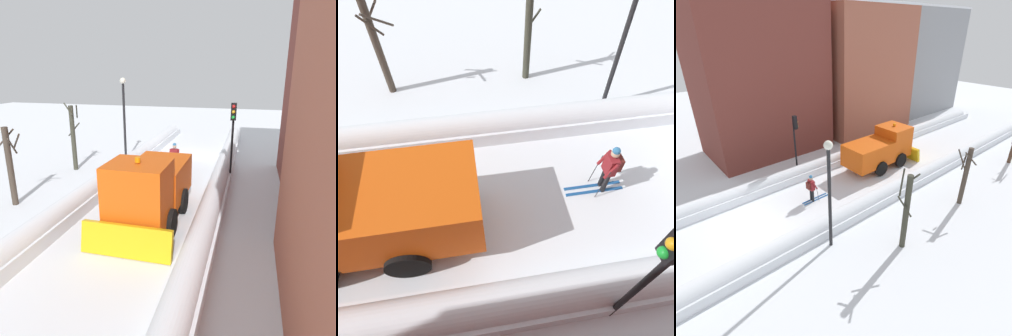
{
  "view_description": "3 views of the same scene",
  "coord_description": "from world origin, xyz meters",
  "views": [
    {
      "loc": [
        -4.3,
        22.42,
        6.07
      ],
      "look_at": [
        -0.58,
        8.13,
        1.49
      ],
      "focal_mm": 34.15,
      "sensor_mm": 36.0,
      "label": 1
    },
    {
      "loc": [
        -4.64,
        7.83,
        7.52
      ],
      "look_at": [
        0.06,
        7.07,
        1.57
      ],
      "focal_mm": 31.48,
      "sensor_mm": 36.0,
      "label": 2
    },
    {
      "loc": [
        12.12,
        -3.57,
        9.66
      ],
      "look_at": [
        0.19,
        6.57,
        1.51
      ],
      "focal_mm": 29.2,
      "sensor_mm": 36.0,
      "label": 3
    }
  ],
  "objects": [
    {
      "name": "skier",
      "position": [
        0.06,
        4.09,
        1.0
      ],
      "size": [
        0.62,
        1.8,
        1.81
      ],
      "color": "black",
      "rests_on": "ground"
    },
    {
      "name": "street_lamp",
      "position": [
        3.86,
        2.61,
        3.49
      ],
      "size": [
        0.4,
        0.4,
        5.55
      ],
      "color": "black",
      "rests_on": "ground"
    },
    {
      "name": "snowbank_left",
      "position": [
        -2.9,
        10.0,
        0.42
      ],
      "size": [
        1.1,
        36.0,
        0.99
      ],
      "color": "white",
      "rests_on": "ground"
    },
    {
      "name": "ground_plane",
      "position": [
        0.0,
        10.0,
        0.0
      ],
      "size": [
        80.0,
        80.0,
        0.0
      ],
      "primitive_type": "plane",
      "color": "white"
    },
    {
      "name": "bare_tree_mid",
      "position": [
        6.1,
        10.83,
        1.91
      ],
      "size": [
        1.2,
        1.02,
        3.65
      ],
      "color": "#41362D",
      "rests_on": "ground"
    },
    {
      "name": "traffic_light_pole",
      "position": [
        -3.4,
        5.28,
        3.08
      ],
      "size": [
        0.28,
        0.42,
        4.39
      ],
      "color": "black",
      "rests_on": "ground"
    },
    {
      "name": "plow_truck",
      "position": [
        -0.55,
        10.86,
        1.48
      ],
      "size": [
        3.2,
        5.98,
        3.12
      ],
      "color": "#DB510F",
      "rests_on": "ground"
    },
    {
      "name": "snowbank_right",
      "position": [
        2.9,
        10.0,
        0.41
      ],
      "size": [
        1.1,
        36.0,
        0.97
      ],
      "color": "white",
      "rests_on": "ground"
    },
    {
      "name": "bare_tree_near",
      "position": [
        6.19,
        5.23,
        2.08
      ],
      "size": [
        0.99,
        0.96,
        4.17
      ],
      "color": "#39392D",
      "rests_on": "ground"
    }
  ]
}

